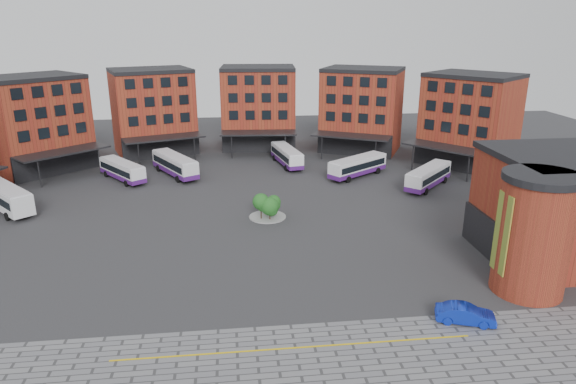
{
  "coord_description": "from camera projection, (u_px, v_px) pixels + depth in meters",
  "views": [
    {
      "loc": [
        -2.13,
        -45.09,
        22.36
      ],
      "look_at": [
        4.15,
        9.31,
        4.0
      ],
      "focal_mm": 32.0,
      "sensor_mm": 36.0,
      "label": 1
    }
  ],
  "objects": [
    {
      "name": "ground",
      "position": [
        257.0,
        263.0,
        49.81
      ],
      "size": [
        160.0,
        160.0,
        0.0
      ],
      "primitive_type": "plane",
      "color": "#28282B",
      "rests_on": "ground"
    },
    {
      "name": "bus_e",
      "position": [
        358.0,
        166.0,
        76.86
      ],
      "size": [
        10.04,
        8.13,
        2.98
      ],
      "rotation": [
        0.0,
        0.0,
        -0.95
      ],
      "color": "white",
      "rests_on": "ground"
    },
    {
      "name": "bus_d",
      "position": [
        287.0,
        156.0,
        82.96
      ],
      "size": [
        4.33,
        10.58,
        2.91
      ],
      "rotation": [
        0.0,
        0.0,
        0.19
      ],
      "color": "white",
      "rests_on": "ground"
    },
    {
      "name": "bus_f",
      "position": [
        428.0,
        176.0,
        71.88
      ],
      "size": [
        9.03,
        9.19,
        2.95
      ],
      "rotation": [
        0.0,
        0.0,
        -0.77
      ],
      "color": "white",
      "rests_on": "ground"
    },
    {
      "name": "tree_island",
      "position": [
        268.0,
        206.0,
        60.33
      ],
      "size": [
        4.4,
        4.4,
        3.2
      ],
      "color": "gray",
      "rests_on": "ground"
    },
    {
      "name": "blue_car",
      "position": [
        465.0,
        314.0,
        39.73
      ],
      "size": [
        4.78,
        2.91,
        1.49
      ],
      "primitive_type": "imported",
      "rotation": [
        0.0,
        0.0,
        1.25
      ],
      "color": "#0C24A7",
      "rests_on": "ground"
    },
    {
      "name": "main_building",
      "position": [
        213.0,
        119.0,
        83.02
      ],
      "size": [
        94.14,
        42.48,
        14.6
      ],
      "color": "maroon",
      "rests_on": "ground"
    },
    {
      "name": "bus_b",
      "position": [
        122.0,
        170.0,
        75.12
      ],
      "size": [
        7.92,
        9.42,
        2.83
      ],
      "rotation": [
        0.0,
        0.0,
        0.65
      ],
      "color": "white",
      "rests_on": "ground"
    },
    {
      "name": "bus_a",
      "position": [
        5.0,
        196.0,
        62.92
      ],
      "size": [
        9.31,
        10.22,
        3.19
      ],
      "rotation": [
        0.0,
        0.0,
        0.71
      ],
      "color": "white",
      "rests_on": "ground"
    },
    {
      "name": "east_building",
      "position": [
        561.0,
        211.0,
        48.37
      ],
      "size": [
        17.4,
        15.4,
        10.6
      ],
      "color": "maroon",
      "rests_on": "ground"
    },
    {
      "name": "yellow_line",
      "position": [
        295.0,
        348.0,
        36.83
      ],
      "size": [
        26.0,
        0.15,
        0.02
      ],
      "primitive_type": "cube",
      "color": "gold",
      "rests_on": "paving_zone"
    },
    {
      "name": "bus_c",
      "position": [
        175.0,
        165.0,
        77.37
      ],
      "size": [
        7.75,
        10.95,
        3.14
      ],
      "rotation": [
        0.0,
        0.0,
        0.52
      ],
      "color": "silver",
      "rests_on": "ground"
    }
  ]
}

